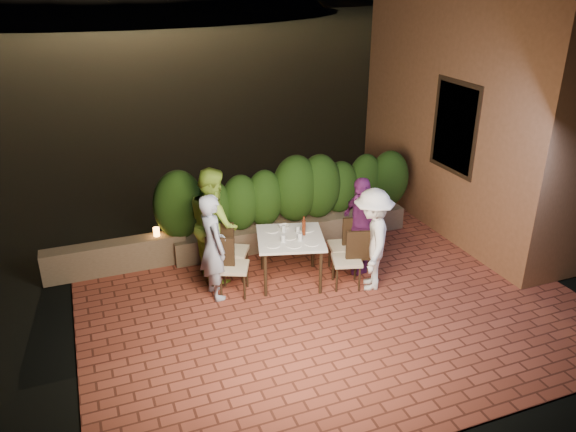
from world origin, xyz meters
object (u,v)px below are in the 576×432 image
beer_bottle (304,226)px  chair_left_front (234,266)px  chair_right_back (343,245)px  diner_purple (360,225)px  diner_green (214,223)px  dining_table (290,259)px  bowl (284,227)px  chair_left_back (233,250)px  parapet_lamp (156,232)px  diner_blue (213,247)px  chair_right_front (347,259)px  diner_white (372,240)px

beer_bottle → chair_left_front: size_ratio=0.33×
chair_right_back → diner_purple: bearing=-174.6°
diner_green → diner_purple: (2.15, -0.67, -0.10)m
diner_purple → chair_left_front: bearing=-93.3°
beer_bottle → chair_left_front: 1.20m
dining_table → bowl: bearing=85.3°
chair_left_back → diner_green: bearing=173.8°
parapet_lamp → dining_table: bearing=-35.7°
dining_table → diner_purple: 1.21m
dining_table → chair_left_front: chair_left_front is taller
beer_bottle → diner_blue: (-1.39, 0.02, -0.10)m
chair_left_back → diner_blue: size_ratio=0.57×
beer_bottle → bowl: size_ratio=1.79×
chair_left_back → chair_right_front: chair_left_back is taller
diner_white → chair_left_front: bearing=-79.8°
dining_table → chair_left_front: 0.90m
diner_purple → parapet_lamp: size_ratio=11.17×
diner_blue → diner_white: diner_blue is taller
dining_table → chair_left_front: (-0.90, -0.03, 0.08)m
dining_table → chair_right_front: (0.73, -0.44, 0.08)m
parapet_lamp → beer_bottle: bearing=-32.8°
chair_left_front → parapet_lamp: size_ratio=6.44×
chair_left_front → chair_right_back: bearing=23.9°
chair_right_front → diner_purple: bearing=-120.5°
dining_table → diner_blue: size_ratio=0.61×
bowl → parapet_lamp: size_ratio=1.19×
chair_left_front → parapet_lamp: (-0.89, 1.32, 0.12)m
bowl → chair_left_back: bearing=172.2°
beer_bottle → bowl: beer_bottle is taller
chair_right_front → chair_left_front: bearing=2.4°
bowl → diner_blue: size_ratio=0.10×
chair_right_front → parapet_lamp: (-2.53, 1.73, 0.12)m
beer_bottle → diner_purple: diner_purple is taller
chair_right_front → chair_right_back: 0.44m
diner_green → diner_white: 2.39m
chair_left_front → chair_right_back: chair_right_back is taller
beer_bottle → diner_white: bearing=-34.4°
chair_left_front → diner_blue: size_ratio=0.56×
dining_table → diner_purple: size_ratio=0.63×
bowl → chair_left_front: (-0.93, -0.36, -0.32)m
chair_left_front → diner_blue: bearing=-164.9°
beer_bottle → bowl: (-0.19, 0.34, -0.13)m
bowl → diner_purple: bearing=-19.5°
bowl → diner_white: bearing=-41.7°
dining_table → chair_left_back: chair_left_back is taller
beer_bottle → diner_blue: 1.40m
chair_right_back → diner_white: bearing=120.7°
chair_left_back → parapet_lamp: size_ratio=6.54×
diner_green → chair_right_back: bearing=-112.1°
beer_bottle → diner_blue: bearing=179.3°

